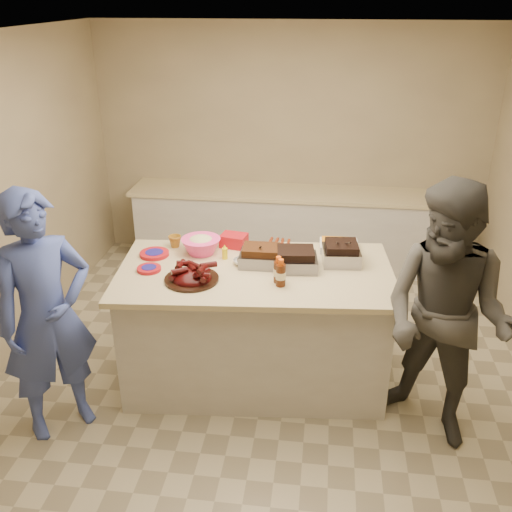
# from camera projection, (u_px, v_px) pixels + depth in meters

# --- Properties ---
(room) EXTENTS (4.50, 5.00, 2.70)m
(room) POSITION_uv_depth(u_px,v_px,m) (266.00, 372.00, 4.89)
(room) COLOR tan
(room) RESTS_ON ground
(back_counter) EXTENTS (3.60, 0.64, 0.90)m
(back_counter) POSITION_uv_depth(u_px,v_px,m) (287.00, 228.00, 6.68)
(back_counter) COLOR beige
(back_counter) RESTS_ON ground
(island) EXTENTS (2.22, 1.30, 1.01)m
(island) POSITION_uv_depth(u_px,v_px,m) (255.00, 377.00, 4.83)
(island) COLOR beige
(island) RESTS_ON ground
(rib_platter) EXTENTS (0.46, 0.46, 0.16)m
(rib_platter) POSITION_uv_depth(u_px,v_px,m) (192.00, 280.00, 4.26)
(rib_platter) COLOR #3D0707
(rib_platter) RESTS_ON island
(pulled_pork_tray) EXTENTS (0.33, 0.25, 0.10)m
(pulled_pork_tray) POSITION_uv_depth(u_px,v_px,m) (261.00, 265.00, 4.50)
(pulled_pork_tray) COLOR #47230F
(pulled_pork_tray) RESTS_ON island
(brisket_tray) EXTENTS (0.36, 0.31, 0.10)m
(brisket_tray) POSITION_uv_depth(u_px,v_px,m) (295.00, 268.00, 4.44)
(brisket_tray) COLOR black
(brisket_tray) RESTS_ON island
(roasting_pan) EXTENTS (0.32, 0.32, 0.12)m
(roasting_pan) POSITION_uv_depth(u_px,v_px,m) (341.00, 262.00, 4.54)
(roasting_pan) COLOR gray
(roasting_pan) RESTS_ON island
(coleslaw_bowl) EXTENTS (0.35, 0.35, 0.22)m
(coleslaw_bowl) POSITION_uv_depth(u_px,v_px,m) (201.00, 253.00, 4.70)
(coleslaw_bowl) COLOR #FF3E8F
(coleslaw_bowl) RESTS_ON island
(sausage_plate) EXTENTS (0.34, 0.34, 0.05)m
(sausage_plate) POSITION_uv_depth(u_px,v_px,m) (281.00, 252.00, 4.72)
(sausage_plate) COLOR silver
(sausage_plate) RESTS_ON island
(mac_cheese_dish) EXTENTS (0.32, 0.24, 0.08)m
(mac_cheese_dish) POSITION_uv_depth(u_px,v_px,m) (338.00, 250.00, 4.76)
(mac_cheese_dish) COLOR orange
(mac_cheese_dish) RESTS_ON island
(bbq_bottle_a) EXTENTS (0.08, 0.08, 0.21)m
(bbq_bottle_a) POSITION_uv_depth(u_px,v_px,m) (280.00, 285.00, 4.18)
(bbq_bottle_a) COLOR #411A08
(bbq_bottle_a) RESTS_ON island
(bbq_bottle_b) EXTENTS (0.08, 0.08, 0.21)m
(bbq_bottle_b) POSITION_uv_depth(u_px,v_px,m) (278.00, 282.00, 4.23)
(bbq_bottle_b) COLOR #411A08
(bbq_bottle_b) RESTS_ON island
(mustard_bottle) EXTENTS (0.05, 0.05, 0.12)m
(mustard_bottle) POSITION_uv_depth(u_px,v_px,m) (225.00, 259.00, 4.60)
(mustard_bottle) COLOR yellow
(mustard_bottle) RESTS_ON island
(sauce_bowl) EXTENTS (0.14, 0.05, 0.13)m
(sauce_bowl) POSITION_uv_depth(u_px,v_px,m) (242.00, 264.00, 4.51)
(sauce_bowl) COLOR silver
(sauce_bowl) RESTS_ON island
(plate_stack_large) EXTENTS (0.26, 0.26, 0.03)m
(plate_stack_large) POSITION_uv_depth(u_px,v_px,m) (155.00, 255.00, 4.66)
(plate_stack_large) COLOR #A81118
(plate_stack_large) RESTS_ON island
(plate_stack_small) EXTENTS (0.20, 0.20, 0.03)m
(plate_stack_small) POSITION_uv_depth(u_px,v_px,m) (149.00, 270.00, 4.41)
(plate_stack_small) COLOR #A81118
(plate_stack_small) RESTS_ON island
(plastic_cup) EXTENTS (0.12, 0.11, 0.11)m
(plastic_cup) POSITION_uv_depth(u_px,v_px,m) (175.00, 247.00, 4.81)
(plastic_cup) COLOR olive
(plastic_cup) RESTS_ON island
(basket_stack) EXTENTS (0.24, 0.20, 0.11)m
(basket_stack) POSITION_uv_depth(u_px,v_px,m) (234.00, 246.00, 4.82)
(basket_stack) COLOR #A81118
(basket_stack) RESTS_ON island
(guest_blue) EXTENTS (1.77, 1.80, 0.44)m
(guest_blue) POSITION_uv_depth(u_px,v_px,m) (66.00, 422.00, 4.32)
(guest_blue) COLOR #3E51A4
(guest_blue) RESTS_ON ground
(guest_gray) EXTENTS (1.88, 2.10, 0.73)m
(guest_gray) POSITION_uv_depth(u_px,v_px,m) (427.00, 429.00, 4.26)
(guest_gray) COLOR #46443F
(guest_gray) RESTS_ON ground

